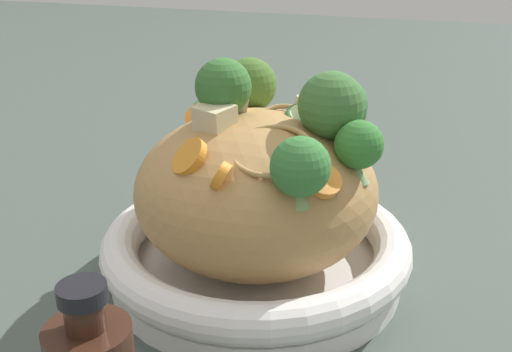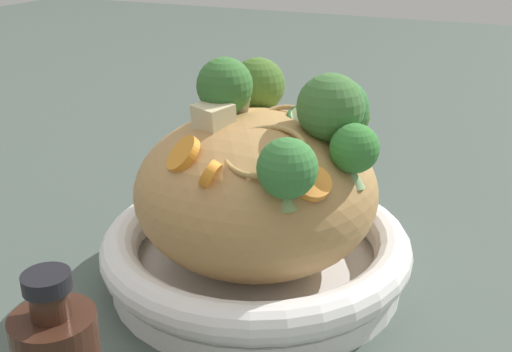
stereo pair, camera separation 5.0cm
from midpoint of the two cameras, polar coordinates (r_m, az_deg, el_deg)
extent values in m
plane|color=#434F48|center=(0.55, -2.67, -9.20)|extent=(3.00, 3.00, 0.00)
cylinder|color=white|center=(0.54, -2.69, -8.41)|extent=(0.24, 0.24, 0.02)
torus|color=white|center=(0.53, -2.73, -6.16)|extent=(0.26, 0.26, 0.03)
ellipsoid|color=tan|center=(0.51, -2.83, -1.39)|extent=(0.20, 0.20, 0.13)
torus|color=#BD844D|center=(0.49, -3.83, 2.12)|extent=(0.08, 0.08, 0.03)
torus|color=tan|center=(0.44, -1.81, 2.31)|extent=(0.06, 0.06, 0.02)
torus|color=tan|center=(0.48, 2.34, 2.91)|extent=(0.05, 0.05, 0.02)
torus|color=tan|center=(0.50, -0.50, 4.95)|extent=(0.05, 0.05, 0.02)
cone|color=#90AD6A|center=(0.51, 5.09, 3.63)|extent=(0.02, 0.02, 0.01)
sphere|color=#436D2D|center=(0.50, 5.17, 5.76)|extent=(0.05, 0.05, 0.04)
cone|color=#91BA6D|center=(0.48, 3.78, 3.59)|extent=(0.03, 0.03, 0.01)
sphere|color=#407037|center=(0.47, 3.85, 6.39)|extent=(0.07, 0.07, 0.05)
cone|color=#90B673|center=(0.56, -3.18, 5.60)|extent=(0.03, 0.03, 0.02)
sphere|color=#466B2A|center=(0.55, -3.24, 8.23)|extent=(0.07, 0.07, 0.05)
cone|color=#94AE6A|center=(0.42, 0.58, -2.05)|extent=(0.02, 0.02, 0.02)
sphere|color=#397A3A|center=(0.41, 0.59, 0.78)|extent=(0.06, 0.06, 0.04)
cone|color=#91B572|center=(0.49, 4.51, 3.58)|extent=(0.03, 0.03, 0.02)
sphere|color=#337339|center=(0.49, 4.61, 6.39)|extent=(0.06, 0.06, 0.04)
cone|color=#91AF6D|center=(0.50, -5.65, 5.34)|extent=(0.03, 0.03, 0.02)
sphere|color=#386E31|center=(0.49, -5.76, 8.17)|extent=(0.06, 0.06, 0.04)
cone|color=#91B175|center=(0.46, 6.13, 0.26)|extent=(0.03, 0.03, 0.02)
sphere|color=#367A33|center=(0.46, 6.25, 2.80)|extent=(0.05, 0.05, 0.04)
cylinder|color=orange|center=(0.54, -7.97, 5.36)|extent=(0.03, 0.03, 0.02)
cylinder|color=orange|center=(0.45, -9.28, 1.66)|extent=(0.04, 0.04, 0.03)
cylinder|color=orange|center=(0.43, 2.73, -0.45)|extent=(0.04, 0.04, 0.02)
cylinder|color=orange|center=(0.43, -6.68, -0.04)|extent=(0.02, 0.02, 0.02)
cylinder|color=beige|center=(0.56, -6.26, 5.28)|extent=(0.05, 0.05, 0.03)
torus|color=#2B602F|center=(0.56, -6.26, 5.28)|extent=(0.06, 0.06, 0.03)
cylinder|color=beige|center=(0.50, 1.87, 5.33)|extent=(0.04, 0.04, 0.01)
torus|color=#30632E|center=(0.50, 1.87, 5.33)|extent=(0.05, 0.05, 0.02)
cylinder|color=beige|center=(0.52, 5.40, 3.89)|extent=(0.03, 0.03, 0.03)
torus|color=#316027|center=(0.52, 5.40, 3.89)|extent=(0.04, 0.03, 0.03)
cube|color=beige|center=(0.50, 2.53, 5.63)|extent=(0.04, 0.04, 0.03)
cube|color=beige|center=(0.51, -5.38, 6.30)|extent=(0.04, 0.04, 0.03)
cube|color=beige|center=(0.48, -6.78, 5.05)|extent=(0.03, 0.03, 0.02)
cylinder|color=#381E14|center=(0.34, -19.49, -11.93)|extent=(0.02, 0.02, 0.02)
cylinder|color=black|center=(0.34, -19.78, -10.12)|extent=(0.03, 0.03, 0.01)
camera|label=1|loc=(0.03, -92.86, -1.19)|focal=44.04mm
camera|label=2|loc=(0.03, 87.14, 1.19)|focal=44.04mm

